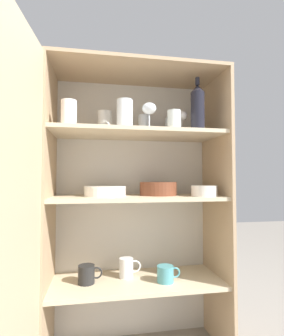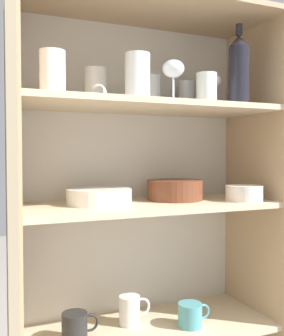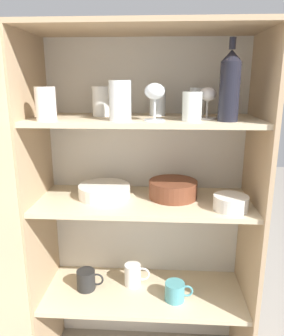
% 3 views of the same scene
% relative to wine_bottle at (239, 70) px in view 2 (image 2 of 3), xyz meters
% --- Properties ---
extents(cupboard_back_panel, '(0.94, 0.02, 1.52)m').
position_rel_wine_bottle_xyz_m(cupboard_back_panel, '(-0.31, 0.29, -0.56)').
color(cupboard_back_panel, silver).
rests_on(cupboard_back_panel, ground_plane).
extents(cupboard_side_left, '(0.02, 0.40, 1.52)m').
position_rel_wine_bottle_xyz_m(cupboard_side_left, '(-0.78, 0.10, -0.56)').
color(cupboard_side_left, tan).
rests_on(cupboard_side_left, ground_plane).
extents(cupboard_side_right, '(0.02, 0.40, 1.52)m').
position_rel_wine_bottle_xyz_m(cupboard_side_right, '(0.15, 0.10, -0.56)').
color(cupboard_side_right, tan).
rests_on(cupboard_side_right, ground_plane).
extents(cupboard_top_panel, '(0.94, 0.40, 0.02)m').
position_rel_wine_bottle_xyz_m(cupboard_top_panel, '(-0.31, 0.10, 0.21)').
color(cupboard_top_panel, tan).
rests_on(cupboard_top_panel, cupboard_side_left).
extents(shelf_board_lower, '(0.91, 0.36, 0.02)m').
position_rel_wine_bottle_xyz_m(shelf_board_lower, '(-0.31, 0.10, -0.94)').
color(shelf_board_lower, beige).
extents(shelf_board_middle, '(0.91, 0.36, 0.02)m').
position_rel_wine_bottle_xyz_m(shelf_board_middle, '(-0.31, 0.10, -0.49)').
color(shelf_board_middle, beige).
extents(shelf_board_upper, '(0.91, 0.36, 0.02)m').
position_rel_wine_bottle_xyz_m(shelf_board_upper, '(-0.31, 0.10, -0.14)').
color(shelf_board_upper, beige).
extents(cupboard_door, '(0.06, 0.47, 1.52)m').
position_rel_wine_bottle_xyz_m(cupboard_door, '(-0.81, -0.34, -0.56)').
color(cupboard_door, tan).
rests_on(cupboard_door, ground_plane).
extents(tumbler_glass_0, '(0.07, 0.07, 0.12)m').
position_rel_wine_bottle_xyz_m(tumbler_glass_0, '(-0.26, 0.19, -0.07)').
color(tumbler_glass_0, white).
rests_on(tumbler_glass_0, shelf_board_upper).
extents(tumbler_glass_1, '(0.07, 0.07, 0.11)m').
position_rel_wine_bottle_xyz_m(tumbler_glass_1, '(-0.13, 0.01, -0.07)').
color(tumbler_glass_1, white).
rests_on(tumbler_glass_1, shelf_board_upper).
extents(tumbler_glass_2, '(0.08, 0.08, 0.12)m').
position_rel_wine_bottle_xyz_m(tumbler_glass_2, '(-0.49, 0.15, -0.07)').
color(tumbler_glass_2, white).
rests_on(tumbler_glass_2, shelf_board_upper).
extents(tumbler_glass_3, '(0.07, 0.07, 0.12)m').
position_rel_wine_bottle_xyz_m(tumbler_glass_3, '(-0.09, 0.22, -0.07)').
color(tumbler_glass_3, white).
rests_on(tumbler_glass_3, shelf_board_upper).
extents(tumbler_glass_4, '(0.08, 0.08, 0.15)m').
position_rel_wine_bottle_xyz_m(tumbler_glass_4, '(-0.40, -0.00, -0.05)').
color(tumbler_glass_4, white).
rests_on(tumbler_glass_4, shelf_board_upper).
extents(tumbler_glass_5, '(0.08, 0.08, 0.12)m').
position_rel_wine_bottle_xyz_m(tumbler_glass_5, '(-0.67, -0.02, -0.07)').
color(tumbler_glass_5, silver).
rests_on(tumbler_glass_5, shelf_board_upper).
extents(wine_glass_0, '(0.08, 0.08, 0.14)m').
position_rel_wine_bottle_xyz_m(wine_glass_0, '(-0.27, -0.01, -0.03)').
color(wine_glass_0, white).
rests_on(wine_glass_0, shelf_board_upper).
extents(wine_glass_1, '(0.08, 0.08, 0.12)m').
position_rel_wine_bottle_xyz_m(wine_glass_1, '(-0.07, 0.07, -0.04)').
color(wine_glass_1, silver).
rests_on(wine_glass_1, shelf_board_upper).
extents(wine_bottle, '(0.07, 0.07, 0.29)m').
position_rel_wine_bottle_xyz_m(wine_bottle, '(0.00, 0.00, 0.00)').
color(wine_bottle, black).
rests_on(wine_bottle, shelf_board_upper).
extents(plate_stack_white, '(0.23, 0.23, 0.05)m').
position_rel_wine_bottle_xyz_m(plate_stack_white, '(-0.49, 0.13, -0.45)').
color(plate_stack_white, white).
rests_on(plate_stack_white, shelf_board_middle).
extents(mixing_bowl_large, '(0.21, 0.21, 0.08)m').
position_rel_wine_bottle_xyz_m(mixing_bowl_large, '(-0.19, 0.14, -0.44)').
color(mixing_bowl_large, brown).
rests_on(mixing_bowl_large, shelf_board_middle).
extents(serving_bowl_small, '(0.14, 0.14, 0.06)m').
position_rel_wine_bottle_xyz_m(serving_bowl_small, '(0.04, 0.01, -0.45)').
color(serving_bowl_small, silver).
rests_on(serving_bowl_small, shelf_board_middle).
extents(coffee_mug_primary, '(0.13, 0.09, 0.08)m').
position_rel_wine_bottle_xyz_m(coffee_mug_primary, '(-0.17, 0.04, -0.89)').
color(coffee_mug_primary, teal).
rests_on(coffee_mug_primary, shelf_board_lower).
extents(coffee_mug_extra_1, '(0.12, 0.08, 0.10)m').
position_rel_wine_bottle_xyz_m(coffee_mug_extra_1, '(-0.37, 0.14, -0.88)').
color(coffee_mug_extra_1, white).
rests_on(coffee_mug_extra_1, shelf_board_lower).
extents(coffee_mug_extra_2, '(0.13, 0.09, 0.09)m').
position_rel_wine_bottle_xyz_m(coffee_mug_extra_2, '(-0.58, 0.10, -0.88)').
color(coffee_mug_extra_2, black).
rests_on(coffee_mug_extra_2, shelf_board_lower).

